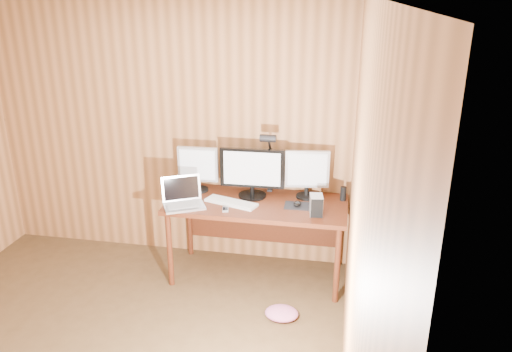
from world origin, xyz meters
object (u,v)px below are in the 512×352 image
(monitor_left, at_px, (198,168))
(monitor_center, at_px, (252,172))
(monitor_right, at_px, (307,173))
(mouse, at_px, (297,204))
(speaker, at_px, (343,194))
(phone, at_px, (225,209))
(laptop, at_px, (183,198))
(desk_lamp, at_px, (269,154))
(desk, at_px, (258,212))
(keyboard, at_px, (231,202))
(hard_drive, at_px, (316,205))

(monitor_left, bearing_deg, monitor_center, -6.73)
(monitor_right, xyz_separation_m, mouse, (-0.06, -0.21, -0.22))
(speaker, bearing_deg, phone, -158.05)
(speaker, bearing_deg, monitor_right, 178.65)
(monitor_center, bearing_deg, speaker, 2.66)
(monitor_right, xyz_separation_m, speaker, (0.33, -0.01, -0.18))
(laptop, bearing_deg, desk_lamp, 1.19)
(desk, height_order, speaker, speaker)
(desk, relative_size, monitor_left, 3.74)
(keyboard, height_order, phone, keyboard)
(laptop, relative_size, hard_drive, 2.54)
(monitor_left, distance_m, speaker, 1.35)
(monitor_right, xyz_separation_m, hard_drive, (0.11, -0.35, -0.16))
(speaker, bearing_deg, mouse, -152.84)
(monitor_left, relative_size, phone, 3.85)
(laptop, height_order, hard_drive, laptop)
(keyboard, height_order, desk_lamp, desk_lamp)
(keyboard, height_order, mouse, mouse)
(monitor_center, relative_size, keyboard, 1.17)
(desk, height_order, hard_drive, hard_drive)
(desk_lamp, bearing_deg, laptop, -164.28)
(monitor_right, height_order, laptop, monitor_right)
(monitor_center, bearing_deg, laptop, -153.33)
(desk, relative_size, monitor_center, 2.73)
(monitor_center, height_order, phone, monitor_center)
(desk, distance_m, mouse, 0.40)
(keyboard, relative_size, desk_lamp, 0.80)
(mouse, relative_size, desk_lamp, 0.17)
(monitor_center, xyz_separation_m, hard_drive, (0.60, -0.29, -0.15))
(hard_drive, height_order, phone, hard_drive)
(phone, height_order, speaker, speaker)
(desk, xyz_separation_m, speaker, (0.75, 0.12, 0.19))
(mouse, height_order, speaker, speaker)
(monitor_right, height_order, phone, monitor_right)
(laptop, bearing_deg, speaker, -13.28)
(monitor_right, bearing_deg, phone, -156.42)
(laptop, distance_m, keyboard, 0.43)
(keyboard, distance_m, phone, 0.15)
(monitor_left, xyz_separation_m, hard_drive, (1.13, -0.33, -0.15))
(desk, distance_m, monitor_right, 0.57)
(desk, bearing_deg, monitor_left, 169.93)
(laptop, distance_m, speaker, 1.43)
(monitor_right, xyz_separation_m, keyboard, (-0.64, -0.26, -0.23))
(desk, bearing_deg, speaker, 8.81)
(hard_drive, relative_size, speaker, 1.32)
(mouse, xyz_separation_m, speaker, (0.39, 0.20, 0.04))
(laptop, xyz_separation_m, hard_drive, (1.17, 0.01, 0.02))
(desk, xyz_separation_m, mouse, (0.36, -0.08, 0.14))
(laptop, bearing_deg, keyboard, -13.47)
(desk, distance_m, desk_lamp, 0.53)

